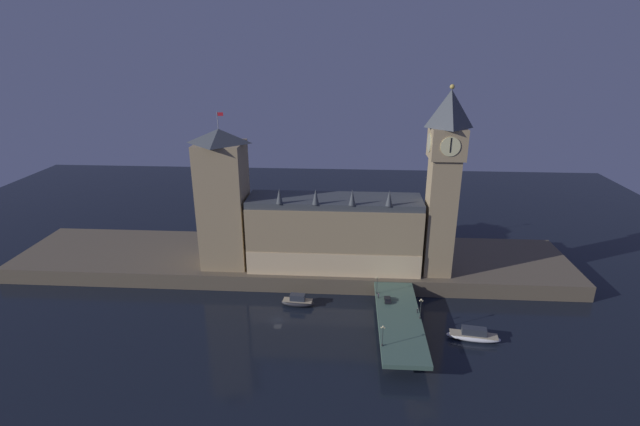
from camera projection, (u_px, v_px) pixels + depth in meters
ground_plane at (277, 320)px, 153.32m from camera, size 400.00×400.00×0.00m
embankment at (291, 260)px, 188.88m from camera, size 220.00×42.00×6.01m
parliament_hall at (334, 233)px, 173.13m from camera, size 63.54×18.08×32.89m
clock_tower at (444, 180)px, 160.58m from camera, size 12.09×12.20×67.82m
victoria_tower at (223, 199)px, 171.73m from camera, size 16.97×16.97×58.00m
bridge at (399, 323)px, 145.04m from camera, size 13.42×46.00×5.63m
car_northbound_lead at (388, 300)px, 153.39m from camera, size 2.11×4.03×1.36m
pedestrian_mid_walk at (417, 311)px, 146.73m from camera, size 0.38×0.38×1.68m
pedestrian_far_rail at (378, 295)px, 155.42m from camera, size 0.38×0.38×1.84m
street_lamp_near at (383, 333)px, 129.55m from camera, size 1.34×0.60×6.63m
street_lamp_mid at (421, 306)px, 142.55m from camera, size 1.34×0.60×6.96m
street_lamp_far at (377, 283)px, 157.18m from camera, size 1.34×0.60×6.56m
boat_upstream at (298, 302)px, 161.26m from camera, size 11.80×4.81×4.44m
boat_downstream at (473, 336)px, 142.34m from camera, size 16.59×6.33×4.39m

